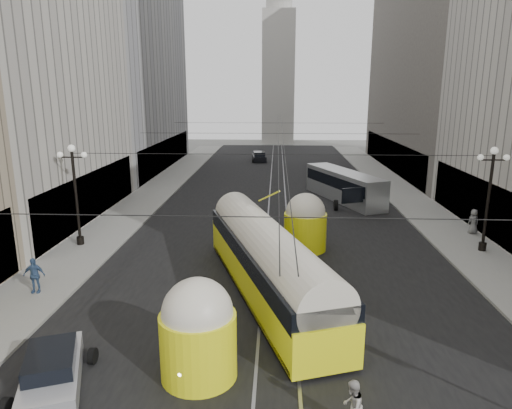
# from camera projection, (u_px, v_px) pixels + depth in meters

# --- Properties ---
(road) EXTENTS (20.00, 85.00, 0.02)m
(road) POSITION_uv_depth(u_px,v_px,m) (277.00, 197.00, 42.73)
(road) COLOR black
(road) RESTS_ON ground
(sidewalk_left) EXTENTS (4.00, 72.00, 0.15)m
(sidewalk_left) POSITION_uv_depth(u_px,v_px,m) (160.00, 188.00, 46.64)
(sidewalk_left) COLOR gray
(sidewalk_left) RESTS_ON ground
(sidewalk_right) EXTENTS (4.00, 72.00, 0.15)m
(sidewalk_right) POSITION_uv_depth(u_px,v_px,m) (397.00, 190.00, 45.57)
(sidewalk_right) COLOR gray
(sidewalk_right) RESTS_ON ground
(rail_left) EXTENTS (0.12, 85.00, 0.04)m
(rail_left) POSITION_uv_depth(u_px,v_px,m) (269.00, 197.00, 42.76)
(rail_left) COLOR gray
(rail_left) RESTS_ON ground
(rail_right) EXTENTS (0.12, 85.00, 0.04)m
(rail_right) POSITION_uv_depth(u_px,v_px,m) (285.00, 197.00, 42.70)
(rail_right) COLOR gray
(rail_right) RESTS_ON ground
(building_left_far) EXTENTS (12.60, 28.60, 28.60)m
(building_left_far) POSITION_uv_depth(u_px,v_px,m) (114.00, 52.00, 55.19)
(building_left_far) COLOR #999999
(building_left_far) RESTS_ON ground
(building_right_far) EXTENTS (12.60, 32.60, 32.60)m
(building_right_far) POSITION_uv_depth(u_px,v_px,m) (451.00, 32.00, 52.92)
(building_right_far) COLOR #514C47
(building_right_far) RESTS_ON ground
(distant_tower) EXTENTS (6.00, 6.00, 31.36)m
(distant_tower) POSITION_uv_depth(u_px,v_px,m) (278.00, 62.00, 85.16)
(distant_tower) COLOR #B2AFA8
(distant_tower) RESTS_ON ground
(lamppost_left_mid) EXTENTS (1.86, 0.44, 6.37)m
(lamppost_left_mid) POSITION_uv_depth(u_px,v_px,m) (75.00, 189.00, 28.33)
(lamppost_left_mid) COLOR black
(lamppost_left_mid) RESTS_ON sidewalk_left
(lamppost_right_mid) EXTENTS (1.86, 0.44, 6.37)m
(lamppost_right_mid) POSITION_uv_depth(u_px,v_px,m) (489.00, 193.00, 27.21)
(lamppost_right_mid) COLOR black
(lamppost_right_mid) RESTS_ON sidewalk_right
(catenary) EXTENTS (25.00, 72.00, 0.23)m
(catenary) POSITION_uv_depth(u_px,v_px,m) (280.00, 135.00, 40.33)
(catenary) COLOR black
(catenary) RESTS_ON ground
(streetcar) EXTENTS (7.08, 15.98, 3.66)m
(streetcar) POSITION_uv_depth(u_px,v_px,m) (267.00, 260.00, 21.88)
(streetcar) COLOR #FEFF16
(streetcar) RESTS_ON ground
(city_bus) EXTENTS (6.11, 11.00, 2.69)m
(city_bus) POSITION_uv_depth(u_px,v_px,m) (344.00, 185.00, 41.13)
(city_bus) COLOR #ACB0B1
(city_bus) RESTS_ON ground
(sedan_silver) EXTENTS (3.08, 4.53, 1.32)m
(sedan_silver) POSITION_uv_depth(u_px,v_px,m) (52.00, 371.00, 15.18)
(sedan_silver) COLOR #B9B9BE
(sedan_silver) RESTS_ON ground
(sedan_white_far) EXTENTS (2.29, 4.66, 1.42)m
(sedan_white_far) POSITION_uv_depth(u_px,v_px,m) (318.00, 173.00, 51.53)
(sedan_white_far) COLOR silver
(sedan_white_far) RESTS_ON ground
(sedan_dark_far) EXTENTS (2.24, 4.41, 1.34)m
(sedan_dark_far) POSITION_uv_depth(u_px,v_px,m) (259.00, 157.00, 64.80)
(sedan_dark_far) COLOR black
(sedan_dark_far) RESTS_ON ground
(pedestrian_crossing_b) EXTENTS (0.92, 0.99, 1.63)m
(pedestrian_crossing_b) POSITION_uv_depth(u_px,v_px,m) (352.00, 406.00, 13.18)
(pedestrian_crossing_b) COLOR #B0ABA5
(pedestrian_crossing_b) RESTS_ON ground
(pedestrian_sidewalk_right) EXTENTS (0.94, 0.73, 1.71)m
(pedestrian_sidewalk_right) POSITION_uv_depth(u_px,v_px,m) (473.00, 221.00, 31.20)
(pedestrian_sidewalk_right) COLOR slate
(pedestrian_sidewalk_right) RESTS_ON sidewalk_right
(pedestrian_sidewalk_left) EXTENTS (1.07, 0.66, 1.75)m
(pedestrian_sidewalk_left) POSITION_uv_depth(u_px,v_px,m) (34.00, 275.00, 22.02)
(pedestrian_sidewalk_left) COLOR #3C5983
(pedestrian_sidewalk_left) RESTS_ON sidewalk_left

